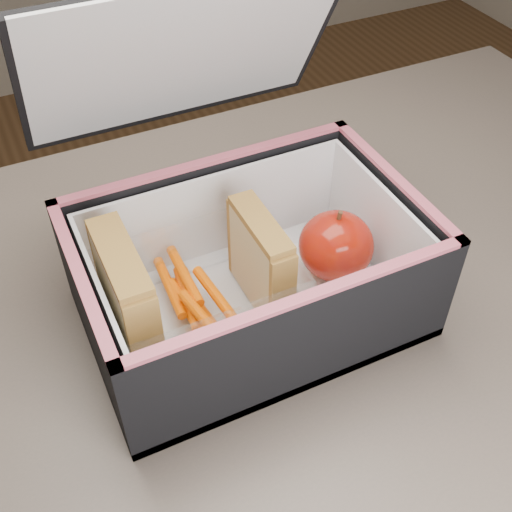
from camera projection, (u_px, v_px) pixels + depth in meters
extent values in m
cube|color=brown|center=(265.00, 365.00, 0.60)|extent=(1.20, 0.80, 0.03)
cube|color=#382D26|center=(437.00, 250.00, 1.25)|extent=(0.05, 0.05, 0.72)
cube|color=black|center=(181.00, 58.00, 0.58)|extent=(0.30, 0.10, 0.17)
cube|color=tan|center=(119.00, 305.00, 0.54)|extent=(0.01, 0.10, 0.10)
cube|color=#BE666D|center=(129.00, 305.00, 0.54)|extent=(0.01, 0.09, 0.10)
cube|color=tan|center=(138.00, 299.00, 0.54)|extent=(0.01, 0.10, 0.10)
cube|color=olive|center=(119.00, 256.00, 0.50)|extent=(0.03, 0.10, 0.01)
cube|color=tan|center=(253.00, 266.00, 0.58)|extent=(0.01, 0.08, 0.09)
cube|color=#BE666D|center=(260.00, 266.00, 0.59)|extent=(0.01, 0.08, 0.08)
cube|color=tan|center=(268.00, 261.00, 0.59)|extent=(0.01, 0.08, 0.09)
cube|color=olive|center=(261.00, 224.00, 0.55)|extent=(0.02, 0.09, 0.01)
cylinder|color=#F86700|center=(195.00, 297.00, 0.61)|extent=(0.01, 0.08, 0.01)
cylinder|color=#F86700|center=(187.00, 298.00, 0.59)|extent=(0.02, 0.08, 0.01)
cylinder|color=#F86700|center=(205.00, 320.00, 0.56)|extent=(0.02, 0.08, 0.01)
cylinder|color=#F86700|center=(197.00, 304.00, 0.60)|extent=(0.02, 0.08, 0.01)
cylinder|color=#F86700|center=(170.00, 287.00, 0.60)|extent=(0.01, 0.08, 0.01)
cylinder|color=#F86700|center=(217.00, 296.00, 0.58)|extent=(0.02, 0.08, 0.01)
cylinder|color=#F86700|center=(204.00, 337.00, 0.57)|extent=(0.01, 0.08, 0.01)
cylinder|color=#F86700|center=(189.00, 308.00, 0.58)|extent=(0.02, 0.08, 0.01)
cylinder|color=#F86700|center=(185.00, 275.00, 0.60)|extent=(0.01, 0.08, 0.01)
cylinder|color=#F86700|center=(198.00, 312.00, 0.59)|extent=(0.02, 0.08, 0.01)
cube|color=white|center=(327.00, 269.00, 0.64)|extent=(0.09, 0.09, 0.01)
ellipsoid|color=maroon|center=(336.00, 246.00, 0.61)|extent=(0.08, 0.08, 0.07)
cylinder|color=#482D19|center=(340.00, 216.00, 0.58)|extent=(0.01, 0.01, 0.01)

